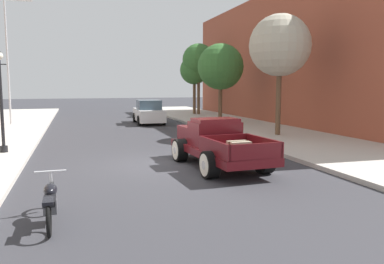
% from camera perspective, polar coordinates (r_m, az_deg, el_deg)
% --- Properties ---
extents(ground_plane, '(140.00, 140.00, 0.00)m').
position_cam_1_polar(ground_plane, '(13.26, -4.12, -4.74)').
color(ground_plane, '#333338').
extents(sidewalk_right, '(5.50, 64.00, 0.15)m').
position_cam_1_polar(sidewalk_right, '(16.41, 21.42, -2.68)').
color(sidewalk_right, '#B7B2A8').
rests_on(sidewalk_right, ground).
extents(building_right_storefront, '(12.00, 28.00, 9.01)m').
position_cam_1_polar(building_right_storefront, '(30.92, 21.03, 9.85)').
color(building_right_storefront, brown).
rests_on(building_right_storefront, ground).
extents(hotrod_truck_maroon, '(2.37, 5.01, 1.58)m').
position_cam_1_polar(hotrod_truck_maroon, '(12.90, 3.55, -1.66)').
color(hotrod_truck_maroon, '#510F14').
rests_on(hotrod_truck_maroon, ground).
extents(motorcycle_parked, '(0.62, 2.12, 0.93)m').
position_cam_1_polar(motorcycle_parked, '(8.08, -20.13, -9.54)').
color(motorcycle_parked, black).
rests_on(motorcycle_parked, ground).
extents(car_background_white, '(1.99, 4.36, 1.65)m').
position_cam_1_polar(car_background_white, '(27.26, -6.40, 2.85)').
color(car_background_white, silver).
rests_on(car_background_white, ground).
extents(street_lamp_near, '(0.50, 0.32, 3.85)m').
position_cam_1_polar(street_lamp_near, '(16.13, -26.34, 5.17)').
color(street_lamp_near, black).
rests_on(street_lamp_near, sidewalk_left).
extents(flagpole, '(1.74, 0.16, 9.16)m').
position_cam_1_polar(flagpole, '(27.96, -25.20, 12.62)').
color(flagpole, '#B2B2B7').
rests_on(flagpole, sidewalk_left).
extents(street_tree_nearest, '(3.10, 3.10, 6.06)m').
position_cam_1_polar(street_tree_nearest, '(20.34, 12.81, 12.29)').
color(street_tree_nearest, brown).
rests_on(street_tree_nearest, sidewalk_right).
extents(street_tree_second, '(3.12, 3.12, 5.33)m').
position_cam_1_polar(street_tree_second, '(26.60, 4.23, 9.54)').
color(street_tree_second, brown).
rests_on(street_tree_second, sidewalk_right).
extents(street_tree_third, '(2.80, 2.80, 6.11)m').
position_cam_1_polar(street_tree_third, '(34.10, 0.98, 10.53)').
color(street_tree_third, brown).
rests_on(street_tree_third, sidewalk_right).
extents(street_tree_farthest, '(2.52, 2.52, 5.11)m').
position_cam_1_polar(street_tree_farthest, '(34.39, 0.35, 9.07)').
color(street_tree_farthest, brown).
rests_on(street_tree_farthest, sidewalk_right).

